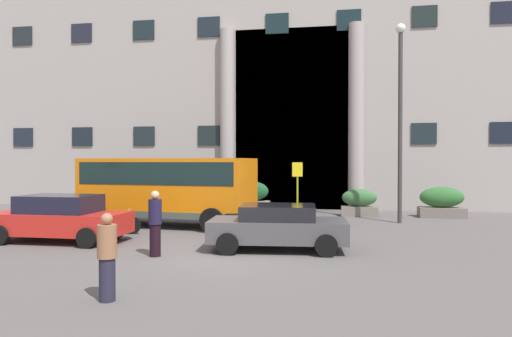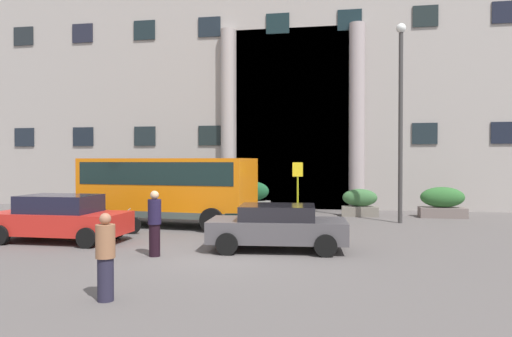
{
  "view_description": "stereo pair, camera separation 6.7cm",
  "coord_description": "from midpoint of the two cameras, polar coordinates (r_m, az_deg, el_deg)",
  "views": [
    {
      "loc": [
        3.21,
        -12.59,
        2.62
      ],
      "look_at": [
        0.28,
        4.58,
        2.32
      ],
      "focal_mm": 33.38,
      "sensor_mm": 36.0,
      "label": 1
    },
    {
      "loc": [
        3.28,
        -12.58,
        2.62
      ],
      "look_at": [
        0.28,
        4.58,
        2.32
      ],
      "focal_mm": 33.38,
      "sensor_mm": 36.0,
      "label": 2
    }
  ],
  "objects": [
    {
      "name": "motorcycle_far_end",
      "position": [
        17.68,
        -17.01,
        -6.1
      ],
      "size": [
        1.89,
        0.77,
        0.89
      ],
      "rotation": [
        0.0,
        0.0,
        0.29
      ],
      "color": "black",
      "rests_on": "ground_plane"
    },
    {
      "name": "scooter_by_planter",
      "position": [
        16.13,
        -2.42,
        -6.73
      ],
      "size": [
        2.01,
        0.56,
        0.89
      ],
      "rotation": [
        0.0,
        0.0,
        0.14
      ],
      "color": "black",
      "rests_on": "ground_plane"
    },
    {
      "name": "pedestrian_woman_dark_dress",
      "position": [
        9.41,
        -17.61,
        -10.07
      ],
      "size": [
        0.36,
        0.36,
        1.64
      ],
      "rotation": [
        0.0,
        0.0,
        4.65
      ],
      "color": "#232033",
      "rests_on": "ground_plane"
    },
    {
      "name": "hedge_planter_west",
      "position": [
        23.8,
        -0.75,
        -3.49
      ],
      "size": [
        1.89,
        0.75,
        1.58
      ],
      "color": "slate",
      "rests_on": "ground_plane"
    },
    {
      "name": "bus_stop_sign",
      "position": [
        20.29,
        4.89,
        -1.99
      ],
      "size": [
        0.44,
        0.08,
        2.53
      ],
      "color": "#939B13",
      "rests_on": "ground_plane"
    },
    {
      "name": "parked_hatchback_near",
      "position": [
        16.63,
        -22.55,
        -5.51
      ],
      "size": [
        4.34,
        2.05,
        1.5
      ],
      "rotation": [
        0.0,
        0.0,
        -0.01
      ],
      "color": "red",
      "rests_on": "ground_plane"
    },
    {
      "name": "pedestrian_man_crossing",
      "position": [
        13.33,
        -12.14,
        -6.42
      ],
      "size": [
        0.36,
        0.36,
        1.79
      ],
      "rotation": [
        0.0,
        0.0,
        3.19
      ],
      "color": "black",
      "rests_on": "ground_plane"
    },
    {
      "name": "orange_minibus",
      "position": [
        19.32,
        -10.67,
        -2.01
      ],
      "size": [
        7.07,
        3.29,
        2.7
      ],
      "rotation": [
        0.0,
        0.0,
        -0.12
      ],
      "color": "orange",
      "rests_on": "ground_plane"
    },
    {
      "name": "office_building_facade",
      "position": [
        30.92,
        3.56,
        13.04
      ],
      "size": [
        38.03,
        9.65,
        18.17
      ],
      "color": "#9D9590",
      "rests_on": "ground_plane"
    },
    {
      "name": "parked_sedan_far",
      "position": [
        14.02,
        2.52,
        -6.94
      ],
      "size": [
        4.1,
        2.27,
        1.32
      ],
      "rotation": [
        0.0,
        0.0,
        0.07
      ],
      "color": "#484549",
      "rests_on": "ground_plane"
    },
    {
      "name": "ground_plane",
      "position": [
        13.27,
        -4.74,
        -10.68
      ],
      "size": [
        80.0,
        64.0,
        0.12
      ],
      "primitive_type": "cube",
      "color": "#55504F"
    },
    {
      "name": "hedge_planter_entrance_right",
      "position": [
        23.46,
        21.29,
        -3.83
      ],
      "size": [
        2.04,
        0.95,
        1.4
      ],
      "color": "#6B5E5A",
      "rests_on": "ground_plane"
    },
    {
      "name": "hedge_planter_entrance_left",
      "position": [
        24.36,
        -10.35,
        -3.6
      ],
      "size": [
        2.05,
        0.73,
        1.41
      ],
      "color": "slate",
      "rests_on": "ground_plane"
    },
    {
      "name": "hedge_planter_east",
      "position": [
        22.86,
        12.19,
        -4.06
      ],
      "size": [
        1.67,
        0.81,
        1.28
      ],
      "color": "slate",
      "rests_on": "ground_plane"
    },
    {
      "name": "lamppost_plaza_centre",
      "position": [
        20.84,
        16.81,
        6.92
      ],
      "size": [
        0.4,
        0.4,
        8.31
      ],
      "color": "#373535",
      "rests_on": "ground_plane"
    },
    {
      "name": "hedge_planter_far_west",
      "position": [
        26.19,
        -18.06,
        -3.17
      ],
      "size": [
        1.59,
        0.88,
        1.54
      ],
      "color": "slate",
      "rests_on": "ground_plane"
    }
  ]
}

